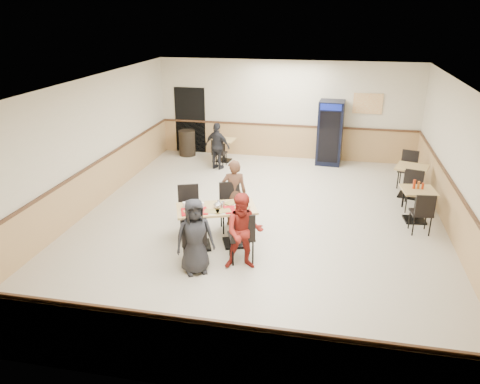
% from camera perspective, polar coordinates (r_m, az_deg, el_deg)
% --- Properties ---
extents(ground, '(10.00, 10.00, 0.00)m').
position_cam_1_polar(ground, '(10.40, 2.40, -3.68)').
color(ground, beige).
rests_on(ground, ground).
extents(room_shell, '(10.00, 10.00, 10.00)m').
position_cam_1_polar(room_shell, '(12.46, 12.45, 3.01)').
color(room_shell, silver).
rests_on(room_shell, ground).
extents(main_table, '(1.70, 1.26, 0.82)m').
position_cam_1_polar(main_table, '(9.19, -2.87, -3.49)').
color(main_table, black).
rests_on(main_table, ground).
extents(main_chairs, '(1.90, 2.15, 1.04)m').
position_cam_1_polar(main_chairs, '(9.19, -3.21, -3.66)').
color(main_chairs, black).
rests_on(main_chairs, ground).
extents(diner_woman_left, '(0.81, 0.72, 1.40)m').
position_cam_1_polar(diner_woman_left, '(8.25, -5.53, -5.41)').
color(diner_woman_left, black).
rests_on(diner_woman_left, ground).
extents(diner_woman_right, '(0.80, 0.68, 1.44)m').
position_cam_1_polar(diner_woman_right, '(8.33, 0.47, -4.87)').
color(diner_woman_right, maroon).
rests_on(diner_woman_right, ground).
extents(diner_man_opposite, '(0.60, 0.47, 1.47)m').
position_cam_1_polar(diner_man_opposite, '(10.01, -0.73, -0.09)').
color(diner_man_opposite, brown).
rests_on(diner_man_opposite, ground).
extents(lone_diner, '(0.87, 0.56, 1.37)m').
position_cam_1_polar(lone_diner, '(13.65, -2.77, 5.59)').
color(lone_diner, black).
rests_on(lone_diner, ground).
extents(tabletop_clutter, '(1.36, 0.97, 0.12)m').
position_cam_1_polar(tabletop_clutter, '(8.98, -3.28, -2.00)').
color(tabletop_clutter, '#AC0B10').
rests_on(tabletop_clutter, main_table).
extents(side_table_near, '(0.76, 0.76, 0.74)m').
position_cam_1_polar(side_table_near, '(10.98, 20.79, -0.93)').
color(side_table_near, black).
rests_on(side_table_near, ground).
extents(side_table_near_chair_south, '(0.48, 0.48, 0.94)m').
position_cam_1_polar(side_table_near_chair_south, '(10.44, 21.22, -2.27)').
color(side_table_near_chair_south, black).
rests_on(side_table_near_chair_south, ground).
extents(side_table_near_chair_north, '(0.48, 0.48, 0.94)m').
position_cam_1_polar(side_table_near_chair_north, '(11.53, 20.37, 0.07)').
color(side_table_near_chair_north, black).
rests_on(side_table_near_chair_north, ground).
extents(side_table_far, '(0.91, 0.91, 0.79)m').
position_cam_1_polar(side_table_far, '(12.37, 20.09, 1.77)').
color(side_table_far, black).
rests_on(side_table_far, ground).
extents(side_table_far_chair_south, '(0.57, 0.57, 0.99)m').
position_cam_1_polar(side_table_far_chair_south, '(11.79, 20.46, 0.65)').
color(side_table_far_chair_south, black).
rests_on(side_table_far_chair_south, ground).
extents(side_table_far_chair_north, '(0.57, 0.57, 0.99)m').
position_cam_1_polar(side_table_far_chair_north, '(12.97, 19.73, 2.58)').
color(side_table_far_chair_north, black).
rests_on(side_table_far_chair_north, ground).
extents(condiment_caddy, '(0.23, 0.06, 0.20)m').
position_cam_1_polar(condiment_caddy, '(10.90, 20.83, 0.82)').
color(condiment_caddy, '#AD2C0C').
rests_on(condiment_caddy, side_table_near).
extents(back_table, '(0.69, 0.69, 0.69)m').
position_cam_1_polar(back_table, '(14.44, -2.00, 5.55)').
color(back_table, black).
rests_on(back_table, ground).
extents(back_table_chair_lone, '(0.44, 0.44, 0.87)m').
position_cam_1_polar(back_table_chair_lone, '(13.94, -2.52, 4.85)').
color(back_table_chair_lone, black).
rests_on(back_table_chair_lone, ground).
extents(pepsi_cooler, '(0.77, 0.78, 1.91)m').
position_cam_1_polar(pepsi_cooler, '(14.32, 10.92, 7.10)').
color(pepsi_cooler, black).
rests_on(pepsi_cooler, ground).
extents(trash_bin, '(0.52, 0.52, 0.82)m').
position_cam_1_polar(trash_bin, '(15.12, -6.46, 5.96)').
color(trash_bin, black).
rests_on(trash_bin, ground).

